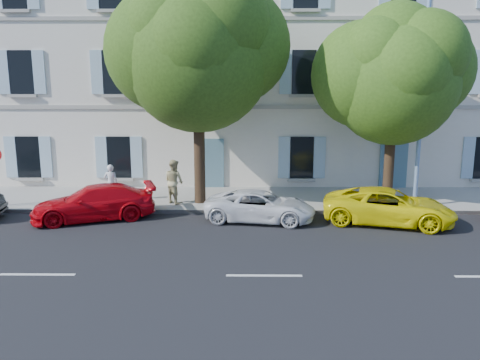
{
  "coord_description": "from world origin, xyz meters",
  "views": [
    {
      "loc": [
        -0.5,
        -15.59,
        4.83
      ],
      "look_at": [
        -0.71,
        2.0,
        1.4
      ],
      "focal_mm": 35.0,
      "sensor_mm": 36.0,
      "label": 1
    }
  ],
  "objects_px": {
    "car_white_coupe": "(260,206)",
    "car_yellow_supercar": "(389,206)",
    "tree_left": "(198,59)",
    "pedestrian_b": "(174,181)",
    "street_lamp": "(425,87)",
    "car_red_coupe": "(94,203)",
    "pedestrian_a": "(111,183)",
    "tree_right": "(394,82)"
  },
  "relations": [
    {
      "from": "car_red_coupe",
      "to": "tree_right",
      "type": "relative_size",
      "value": 0.58
    },
    {
      "from": "car_red_coupe",
      "to": "tree_left",
      "type": "distance_m",
      "value": 6.9
    },
    {
      "from": "street_lamp",
      "to": "pedestrian_a",
      "type": "height_order",
      "value": "street_lamp"
    },
    {
      "from": "car_yellow_supercar",
      "to": "pedestrian_b",
      "type": "distance_m",
      "value": 8.54
    },
    {
      "from": "car_red_coupe",
      "to": "tree_left",
      "type": "height_order",
      "value": "tree_left"
    },
    {
      "from": "tree_right",
      "to": "pedestrian_a",
      "type": "distance_m",
      "value": 12.26
    },
    {
      "from": "car_red_coupe",
      "to": "tree_left",
      "type": "bearing_deg",
      "value": 100.79
    },
    {
      "from": "tree_left",
      "to": "car_yellow_supercar",
      "type": "bearing_deg",
      "value": -19.95
    },
    {
      "from": "tree_left",
      "to": "pedestrian_a",
      "type": "height_order",
      "value": "tree_left"
    },
    {
      "from": "pedestrian_b",
      "to": "street_lamp",
      "type": "bearing_deg",
      "value": -142.88
    },
    {
      "from": "pedestrian_b",
      "to": "tree_left",
      "type": "bearing_deg",
      "value": -132.41
    },
    {
      "from": "car_red_coupe",
      "to": "car_yellow_supercar",
      "type": "bearing_deg",
      "value": 68.84
    },
    {
      "from": "street_lamp",
      "to": "pedestrian_a",
      "type": "xyz_separation_m",
      "value": [
        -12.51,
        0.94,
        -3.98
      ]
    },
    {
      "from": "street_lamp",
      "to": "car_red_coupe",
      "type": "bearing_deg",
      "value": -173.94
    },
    {
      "from": "car_yellow_supercar",
      "to": "street_lamp",
      "type": "height_order",
      "value": "street_lamp"
    },
    {
      "from": "car_yellow_supercar",
      "to": "tree_left",
      "type": "bearing_deg",
      "value": 85.62
    },
    {
      "from": "car_red_coupe",
      "to": "pedestrian_b",
      "type": "xyz_separation_m",
      "value": [
        2.71,
        2.03,
        0.41
      ]
    },
    {
      "from": "pedestrian_a",
      "to": "pedestrian_b",
      "type": "relative_size",
      "value": 0.86
    },
    {
      "from": "car_white_coupe",
      "to": "pedestrian_b",
      "type": "bearing_deg",
      "value": 67.86
    },
    {
      "from": "car_red_coupe",
      "to": "car_white_coupe",
      "type": "xyz_separation_m",
      "value": [
        6.22,
        -0.11,
        -0.08
      ]
    },
    {
      "from": "tree_left",
      "to": "tree_right",
      "type": "height_order",
      "value": "tree_left"
    },
    {
      "from": "car_yellow_supercar",
      "to": "tree_right",
      "type": "bearing_deg",
      "value": 0.22
    },
    {
      "from": "car_red_coupe",
      "to": "tree_left",
      "type": "relative_size",
      "value": 0.49
    },
    {
      "from": "car_red_coupe",
      "to": "car_yellow_supercar",
      "type": "relative_size",
      "value": 0.97
    },
    {
      "from": "car_white_coupe",
      "to": "pedestrian_b",
      "type": "xyz_separation_m",
      "value": [
        -3.52,
        2.14,
        0.5
      ]
    },
    {
      "from": "pedestrian_b",
      "to": "car_white_coupe",
      "type": "bearing_deg",
      "value": -170.13
    },
    {
      "from": "tree_left",
      "to": "pedestrian_b",
      "type": "xyz_separation_m",
      "value": [
        -1.06,
        -0.12,
        -4.94
      ]
    },
    {
      "from": "car_yellow_supercar",
      "to": "pedestrian_b",
      "type": "height_order",
      "value": "pedestrian_b"
    },
    {
      "from": "pedestrian_a",
      "to": "pedestrian_b",
      "type": "xyz_separation_m",
      "value": [
        2.71,
        -0.24,
        0.12
      ]
    },
    {
      "from": "car_red_coupe",
      "to": "pedestrian_b",
      "type": "height_order",
      "value": "pedestrian_b"
    },
    {
      "from": "car_white_coupe",
      "to": "pedestrian_b",
      "type": "height_order",
      "value": "pedestrian_b"
    },
    {
      "from": "tree_right",
      "to": "car_red_coupe",
      "type": "bearing_deg",
      "value": -170.44
    },
    {
      "from": "tree_left",
      "to": "pedestrian_a",
      "type": "xyz_separation_m",
      "value": [
        -3.77,
        0.12,
        -5.07
      ]
    },
    {
      "from": "street_lamp",
      "to": "pedestrian_a",
      "type": "bearing_deg",
      "value": 175.69
    },
    {
      "from": "car_white_coupe",
      "to": "pedestrian_a",
      "type": "xyz_separation_m",
      "value": [
        -6.22,
        2.38,
        0.37
      ]
    },
    {
      "from": "car_yellow_supercar",
      "to": "pedestrian_a",
      "type": "xyz_separation_m",
      "value": [
        -10.88,
        2.7,
        0.3
      ]
    },
    {
      "from": "car_white_coupe",
      "to": "street_lamp",
      "type": "relative_size",
      "value": 0.48
    },
    {
      "from": "car_red_coupe",
      "to": "street_lamp",
      "type": "height_order",
      "value": "street_lamp"
    },
    {
      "from": "car_white_coupe",
      "to": "car_yellow_supercar",
      "type": "height_order",
      "value": "car_yellow_supercar"
    },
    {
      "from": "street_lamp",
      "to": "pedestrian_b",
      "type": "bearing_deg",
      "value": 175.91
    },
    {
      "from": "pedestrian_a",
      "to": "car_red_coupe",
      "type": "bearing_deg",
      "value": 82.03
    },
    {
      "from": "street_lamp",
      "to": "pedestrian_a",
      "type": "relative_size",
      "value": 5.33
    }
  ]
}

